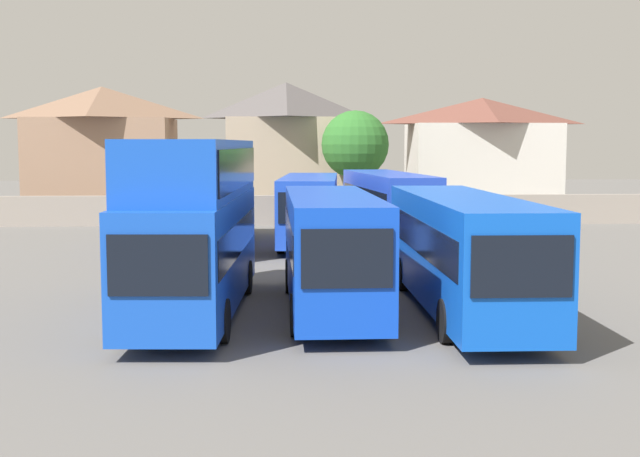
{
  "coord_description": "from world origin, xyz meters",
  "views": [
    {
      "loc": [
        -1.39,
        -23.77,
        4.88
      ],
      "look_at": [
        0.0,
        3.0,
        2.12
      ],
      "focal_mm": 46.38,
      "sensor_mm": 36.0,
      "label": 1
    }
  ],
  "objects_px": {
    "house_terrace_centre": "(286,147)",
    "tree_left_of_lot": "(355,145)",
    "bus_5": "(310,206)",
    "house_terrace_right": "(481,154)",
    "house_terrace_left": "(103,150)",
    "bus_4": "(223,206)",
    "bus_1": "(195,217)",
    "bus_2": "(331,245)",
    "bus_6": "(388,204)",
    "bus_3": "(462,246)"
  },
  "relations": [
    {
      "from": "house_terrace_centre",
      "to": "tree_left_of_lot",
      "type": "relative_size",
      "value": 1.31
    },
    {
      "from": "bus_5",
      "to": "house_terrace_right",
      "type": "relative_size",
      "value": 0.97
    },
    {
      "from": "house_terrace_left",
      "to": "house_terrace_centre",
      "type": "xyz_separation_m",
      "value": [
        12.57,
        0.29,
        0.18
      ]
    },
    {
      "from": "bus_4",
      "to": "bus_1",
      "type": "bearing_deg",
      "value": -0.85
    },
    {
      "from": "bus_2",
      "to": "house_terrace_centre",
      "type": "relative_size",
      "value": 1.11
    },
    {
      "from": "bus_6",
      "to": "tree_left_of_lot",
      "type": "xyz_separation_m",
      "value": [
        -0.44,
        12.21,
        2.82
      ]
    },
    {
      "from": "bus_3",
      "to": "house_terrace_right",
      "type": "xyz_separation_m",
      "value": [
        9.39,
        35.6,
        2.21
      ]
    },
    {
      "from": "bus_2",
      "to": "bus_4",
      "type": "distance_m",
      "value": 16.32
    },
    {
      "from": "bus_2",
      "to": "house_terrace_right",
      "type": "relative_size",
      "value": 0.94
    },
    {
      "from": "bus_6",
      "to": "house_terrace_right",
      "type": "relative_size",
      "value": 1.1
    },
    {
      "from": "house_terrace_right",
      "to": "bus_3",
      "type": "bearing_deg",
      "value": -104.78
    },
    {
      "from": "bus_6",
      "to": "house_terrace_right",
      "type": "distance_m",
      "value": 21.45
    },
    {
      "from": "house_terrace_left",
      "to": "tree_left_of_lot",
      "type": "height_order",
      "value": "house_terrace_left"
    },
    {
      "from": "bus_4",
      "to": "house_terrace_right",
      "type": "xyz_separation_m",
      "value": [
        17.33,
        19.48,
        2.2
      ]
    },
    {
      "from": "bus_2",
      "to": "house_terrace_right",
      "type": "bearing_deg",
      "value": 159.03
    },
    {
      "from": "bus_1",
      "to": "house_terrace_centre",
      "type": "xyz_separation_m",
      "value": [
        2.98,
        34.31,
        1.84
      ]
    },
    {
      "from": "bus_3",
      "to": "tree_left_of_lot",
      "type": "xyz_separation_m",
      "value": [
        -0.4,
        28.63,
        2.86
      ]
    },
    {
      "from": "bus_1",
      "to": "bus_4",
      "type": "distance_m",
      "value": 16.03
    },
    {
      "from": "bus_2",
      "to": "bus_3",
      "type": "relative_size",
      "value": 0.84
    },
    {
      "from": "bus_6",
      "to": "house_terrace_left",
      "type": "distance_m",
      "value": 24.87
    },
    {
      "from": "bus_6",
      "to": "bus_3",
      "type": "bearing_deg",
      "value": -5.01
    },
    {
      "from": "house_terrace_centre",
      "to": "bus_2",
      "type": "bearing_deg",
      "value": -88.49
    },
    {
      "from": "bus_3",
      "to": "house_terrace_left",
      "type": "height_order",
      "value": "house_terrace_left"
    },
    {
      "from": "bus_5",
      "to": "tree_left_of_lot",
      "type": "bearing_deg",
      "value": 169.37
    },
    {
      "from": "bus_5",
      "to": "tree_left_of_lot",
      "type": "height_order",
      "value": "tree_left_of_lot"
    },
    {
      "from": "house_terrace_left",
      "to": "house_terrace_right",
      "type": "relative_size",
      "value": 0.92
    },
    {
      "from": "bus_1",
      "to": "house_terrace_left",
      "type": "height_order",
      "value": "house_terrace_left"
    },
    {
      "from": "bus_2",
      "to": "house_terrace_centre",
      "type": "distance_m",
      "value": 34.19
    },
    {
      "from": "house_terrace_centre",
      "to": "tree_left_of_lot",
      "type": "xyz_separation_m",
      "value": [
        4.27,
        -5.79,
        0.16
      ]
    },
    {
      "from": "bus_2",
      "to": "bus_4",
      "type": "height_order",
      "value": "bus_2"
    },
    {
      "from": "bus_3",
      "to": "house_terrace_centre",
      "type": "relative_size",
      "value": 1.32
    },
    {
      "from": "bus_4",
      "to": "tree_left_of_lot",
      "type": "distance_m",
      "value": 14.88
    },
    {
      "from": "bus_3",
      "to": "bus_6",
      "type": "relative_size",
      "value": 1.01
    },
    {
      "from": "bus_3",
      "to": "bus_4",
      "type": "distance_m",
      "value": 17.96
    },
    {
      "from": "house_terrace_centre",
      "to": "bus_4",
      "type": "bearing_deg",
      "value": -100.12
    },
    {
      "from": "bus_1",
      "to": "bus_2",
      "type": "height_order",
      "value": "bus_1"
    },
    {
      "from": "bus_6",
      "to": "house_terrace_centre",
      "type": "height_order",
      "value": "house_terrace_centre"
    },
    {
      "from": "bus_4",
      "to": "bus_5",
      "type": "relative_size",
      "value": 1.14
    },
    {
      "from": "bus_5",
      "to": "bus_2",
      "type": "bearing_deg",
      "value": 4.58
    },
    {
      "from": "bus_3",
      "to": "house_terrace_centre",
      "type": "bearing_deg",
      "value": -171.87
    },
    {
      "from": "bus_1",
      "to": "bus_6",
      "type": "distance_m",
      "value": 18.05
    },
    {
      "from": "bus_5",
      "to": "bus_1",
      "type": "bearing_deg",
      "value": -8.9
    },
    {
      "from": "bus_3",
      "to": "house_terrace_right",
      "type": "distance_m",
      "value": 36.88
    },
    {
      "from": "bus_6",
      "to": "house_terrace_centre",
      "type": "relative_size",
      "value": 1.3
    },
    {
      "from": "bus_1",
      "to": "bus_6",
      "type": "relative_size",
      "value": 0.93
    },
    {
      "from": "house_terrace_left",
      "to": "house_terrace_centre",
      "type": "relative_size",
      "value": 1.08
    },
    {
      "from": "bus_2",
      "to": "bus_6",
      "type": "xyz_separation_m",
      "value": [
        3.82,
        16.08,
        0.03
      ]
    },
    {
      "from": "bus_3",
      "to": "house_terrace_left",
      "type": "xyz_separation_m",
      "value": [
        -17.23,
        34.13,
        2.52
      ]
    },
    {
      "from": "bus_5",
      "to": "bus_6",
      "type": "bearing_deg",
      "value": 96.64
    },
    {
      "from": "bus_5",
      "to": "tree_left_of_lot",
      "type": "distance_m",
      "value": 13.12
    }
  ]
}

